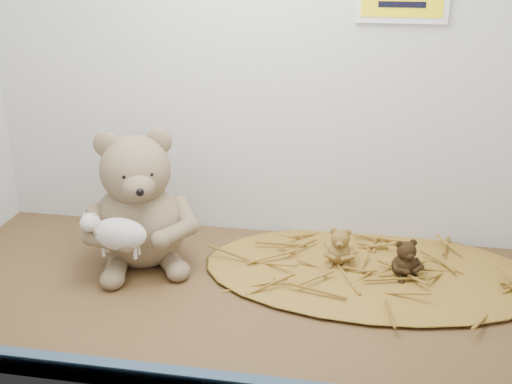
% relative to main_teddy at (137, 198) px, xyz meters
% --- Properties ---
extents(alcove_shell, '(1.20, 0.60, 0.90)m').
position_rel_main_teddy_xyz_m(alcove_shell, '(0.21, -0.01, 0.31)').
color(alcove_shell, '#493219').
rests_on(alcove_shell, ground).
extents(front_rail, '(1.19, 0.02, 0.04)m').
position_rel_main_teddy_xyz_m(front_rail, '(0.21, -0.39, -0.13)').
color(front_rail, '#3A5770').
rests_on(front_rail, shelf_floor).
extents(straw_bed, '(0.69, 0.40, 0.01)m').
position_rel_main_teddy_xyz_m(straw_bed, '(0.48, 0.03, -0.14)').
color(straw_bed, olive).
rests_on(straw_bed, shelf_floor).
extents(main_teddy, '(0.32, 0.32, 0.29)m').
position_rel_main_teddy_xyz_m(main_teddy, '(0.00, 0.00, 0.00)').
color(main_teddy, '#8A6C55').
rests_on(main_teddy, shelf_floor).
extents(toy_lamb, '(0.14, 0.09, 0.09)m').
position_rel_main_teddy_xyz_m(toy_lamb, '(0.00, -0.10, -0.03)').
color(toy_lamb, silver).
rests_on(toy_lamb, main_teddy).
extents(mini_teddy_tan, '(0.07, 0.07, 0.08)m').
position_rel_main_teddy_xyz_m(mini_teddy_tan, '(0.42, 0.04, -0.09)').
color(mini_teddy_tan, olive).
rests_on(mini_teddy_tan, straw_bed).
extents(mini_teddy_brown, '(0.09, 0.09, 0.08)m').
position_rel_main_teddy_xyz_m(mini_teddy_brown, '(0.55, 0.01, -0.09)').
color(mini_teddy_brown, black).
rests_on(mini_teddy_brown, straw_bed).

